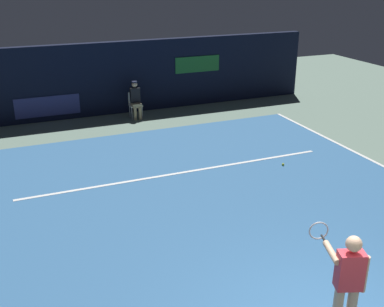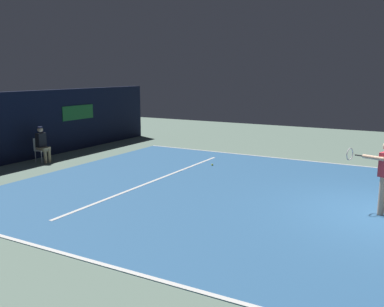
{
  "view_description": "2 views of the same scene",
  "coord_description": "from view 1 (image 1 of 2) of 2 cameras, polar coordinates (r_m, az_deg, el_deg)",
  "views": [
    {
      "loc": [
        -4.02,
        -4.04,
        5.03
      ],
      "look_at": [
        -0.04,
        5.61,
        0.91
      ],
      "focal_mm": 44.15,
      "sensor_mm": 36.0,
      "label": 1
    },
    {
      "loc": [
        -10.49,
        -0.64,
        3.27
      ],
      "look_at": [
        0.31,
        5.39,
        0.91
      ],
      "focal_mm": 39.78,
      "sensor_mm": 36.0,
      "label": 2
    }
  ],
  "objects": [
    {
      "name": "ground_plane",
      "position": [
        10.76,
        2.31,
        -6.34
      ],
      "size": [
        30.81,
        30.81,
        0.0
      ],
      "primitive_type": "plane",
      "color": "slate"
    },
    {
      "name": "court_surface",
      "position": [
        10.76,
        2.31,
        -6.31
      ],
      "size": [
        10.63,
        11.16,
        0.01
      ],
      "primitive_type": "cube",
      "color": "#336699",
      "rests_on": "ground"
    },
    {
      "name": "line_service",
      "position": [
        12.38,
        -1.45,
        -2.36
      ],
      "size": [
        8.29,
        0.1,
        0.01
      ],
      "primitive_type": "cube",
      "color": "white",
      "rests_on": "court_surface"
    },
    {
      "name": "back_wall",
      "position": [
        17.56,
        -8.76,
        9.03
      ],
      "size": [
        15.05,
        0.33,
        2.6
      ],
      "color": "black",
      "rests_on": "ground"
    },
    {
      "name": "tennis_player",
      "position": [
        7.08,
        18.23,
        -14.53
      ],
      "size": [
        0.5,
        1.05,
        1.73
      ],
      "color": "#DBAD89",
      "rests_on": "ground"
    },
    {
      "name": "line_judge_on_chair",
      "position": [
        16.92,
        -6.84,
        6.52
      ],
      "size": [
        0.46,
        0.54,
        1.32
      ],
      "color": "white",
      "rests_on": "ground"
    },
    {
      "name": "tennis_ball",
      "position": [
        13.06,
        10.94,
        -1.3
      ],
      "size": [
        0.07,
        0.07,
        0.07
      ],
      "primitive_type": "sphere",
      "color": "#CCE033",
      "rests_on": "court_surface"
    }
  ]
}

